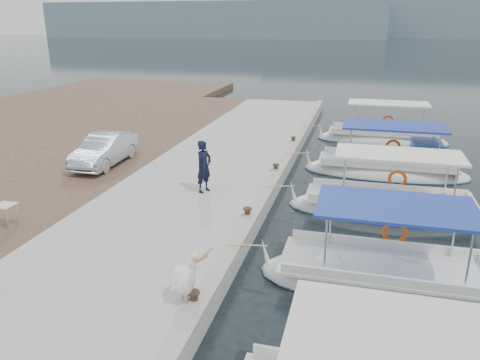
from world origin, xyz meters
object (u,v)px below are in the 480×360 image
at_px(fishing_caique_d, 388,170).
at_px(fisherman, 204,167).
at_px(fishing_caique_e, 382,140).
at_px(fishing_caique_b, 381,281).
at_px(pelican, 185,278).
at_px(fishing_caique_c, 388,211).
at_px(parked_car, 104,150).

xyz_separation_m(fishing_caique_d, fisherman, (-6.73, -5.41, 1.27)).
bearing_deg(fishing_caique_d, fishing_caique_e, 90.99).
distance_m(fishing_caique_d, fisherman, 8.73).
bearing_deg(fishing_caique_b, pelican, -149.18).
xyz_separation_m(fishing_caique_c, pelican, (-4.68, -7.54, 0.91)).
relative_size(fishing_caique_c, parked_car, 1.73).
bearing_deg(fisherman, pelican, -142.90).
bearing_deg(fishing_caique_e, fishing_caique_c, -90.41).
bearing_deg(fishing_caique_e, pelican, -104.55).
distance_m(fishing_caique_c, pelican, 8.92).
xyz_separation_m(pelican, parked_car, (-7.17, 9.01, 0.13)).
bearing_deg(fishing_caique_e, fishing_caique_b, -91.51).
distance_m(fishing_caique_e, parked_car, 15.16).
bearing_deg(pelican, fishing_caique_c, 58.20).
height_order(fishing_caique_c, fisherman, fisherman).
relative_size(fishing_caique_e, pelican, 5.37).
bearing_deg(parked_car, fisherman, -23.84).
distance_m(pelican, parked_car, 11.51).
bearing_deg(fishing_caique_b, fishing_caique_e, 88.49).
height_order(fishing_caique_b, fishing_caique_e, same).
bearing_deg(pelican, fishing_caique_b, 30.82).
bearing_deg(pelican, fisherman, 105.32).
relative_size(fishing_caique_c, fisherman, 3.65).
bearing_deg(fishing_caique_d, parked_car, -164.95).
distance_m(fishing_caique_e, fisherman, 13.32).
relative_size(fishing_caique_b, fishing_caique_c, 0.90).
relative_size(pelican, fisherman, 0.70).
bearing_deg(fishing_caique_d, fishing_caique_b, -93.08).
bearing_deg(fishing_caique_e, fisherman, -119.97).
bearing_deg(parked_car, fishing_caique_d, 13.58).
height_order(fishing_caique_d, pelican, fishing_caique_d).
xyz_separation_m(fishing_caique_e, pelican, (-4.75, -18.31, 0.91)).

